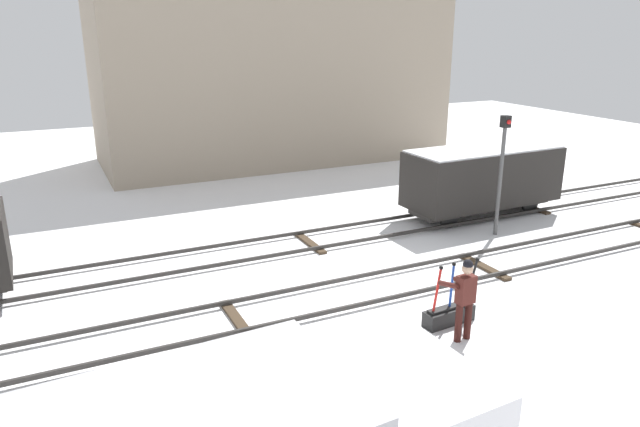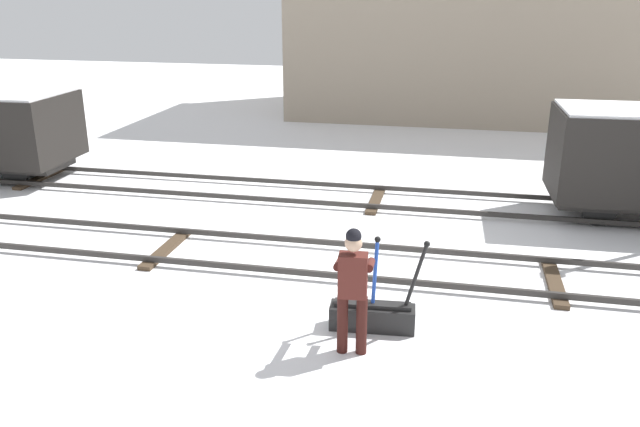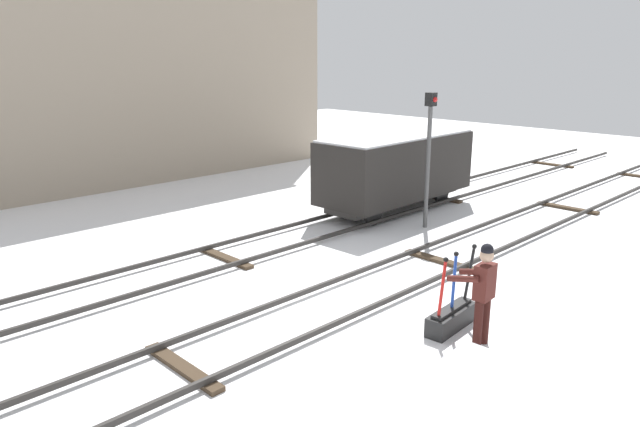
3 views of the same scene
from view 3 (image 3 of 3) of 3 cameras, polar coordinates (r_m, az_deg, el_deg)
The scene contains 8 objects.
ground_plane at distance 11.82m, azimuth 1.73°, elevation -8.80°, with size 60.00×60.00×0.00m, color white.
track_main_line at distance 11.77m, azimuth 1.73°, elevation -8.32°, with size 44.00×1.94×0.18m.
track_siding_near at distance 14.45m, azimuth -9.14°, elevation -3.96°, with size 44.00×1.94×0.18m.
switch_lever_frame at distance 11.03m, azimuth 12.53°, elevation -9.59°, with size 1.40×0.45×1.45m.
rail_worker at distance 10.25m, azimuth 15.37°, elevation -6.99°, with size 0.57×0.72×1.82m.
signal_post at distance 16.66m, azimuth 10.44°, elevation 6.37°, with size 0.24×0.32×3.78m.
apartment_building at distance 26.00m, azimuth -19.19°, elevation 13.53°, with size 16.62×6.95×8.81m.
freight_car_mid_siding at distance 18.53m, azimuth 7.36°, elevation 4.42°, with size 5.55×2.18×2.39m.
Camera 3 is at (-7.83, -7.43, 4.81)m, focal length 33.23 mm.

